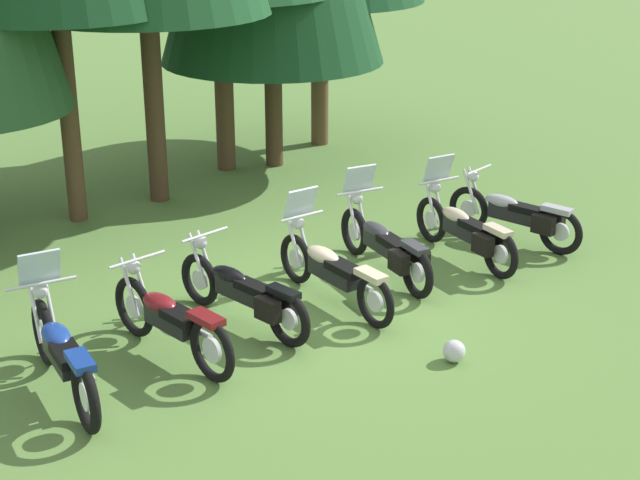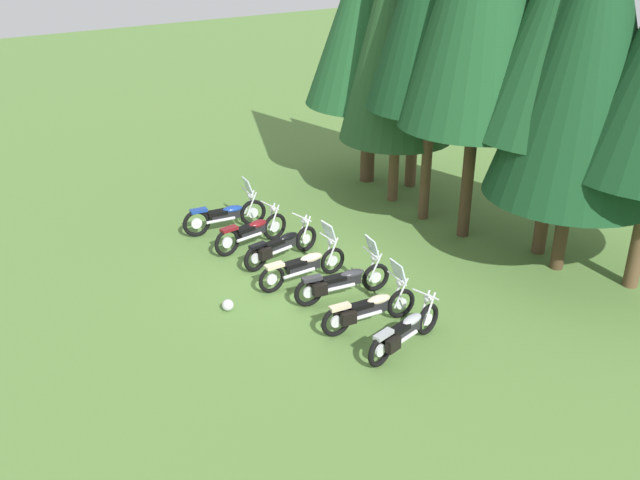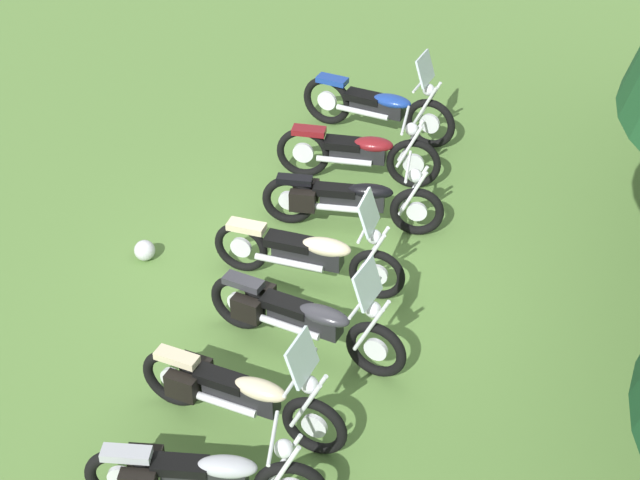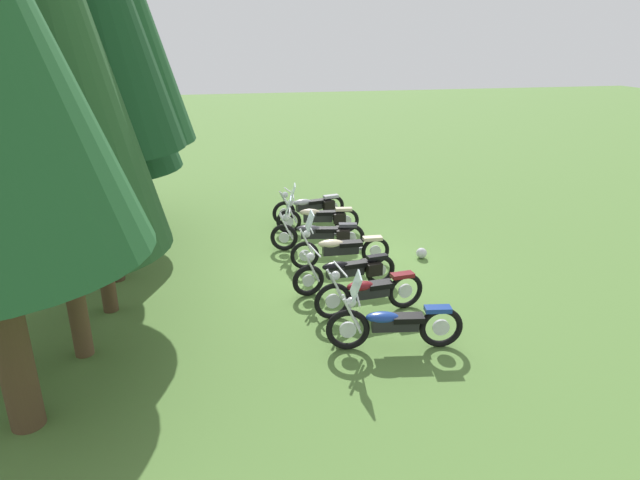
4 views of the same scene
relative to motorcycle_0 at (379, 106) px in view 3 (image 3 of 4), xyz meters
name	(u,v)px [view 3 (image 3 of 4)]	position (x,y,z in m)	size (l,w,h in m)	color
ground_plane	(318,283)	(3.56, 0.14, -0.47)	(80.00, 80.00, 0.00)	#547A38
motorcycle_0	(379,106)	(0.00, 0.00, 0.00)	(0.75, 2.32, 1.38)	black
motorcycle_1	(359,153)	(1.29, 0.03, -0.02)	(0.73, 2.21, 1.02)	black
motorcycle_2	(348,200)	(2.37, 0.18, -0.05)	(0.73, 2.27, 0.99)	black
motorcycle_3	(311,253)	(3.60, 0.06, -0.02)	(0.65, 2.31, 1.34)	black
motorcycle_4	(302,317)	(4.70, 0.29, -0.03)	(0.86, 2.30, 1.35)	black
motorcycle_5	(238,393)	(5.95, 0.03, -0.02)	(0.75, 2.21, 1.35)	black
motorcycle_6	(200,476)	(7.01, 0.05, -0.05)	(0.77, 2.17, 0.99)	black
dropped_helmet	(145,250)	(3.69, -2.00, -0.34)	(0.25, 0.25, 0.25)	silver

